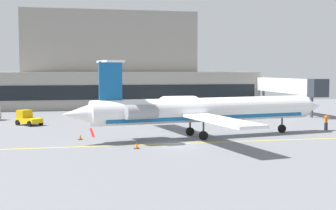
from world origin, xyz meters
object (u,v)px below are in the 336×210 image
Objects in this scene: pushback_tractor at (28,118)px; marshaller at (326,122)px; regional_jet at (202,110)px; fuel_tank at (179,103)px.

marshaller is at bearing -19.69° from pushback_tractor.
marshaller is at bearing 9.33° from regional_jet.
pushback_tractor is at bearing 141.54° from regional_jet.
regional_jet is 16.19m from marshaller.
regional_jet is 4.04× the size of fuel_tank.
pushback_tractor is 37.00m from marshaller.
pushback_tractor is (-18.97, 15.07, -1.98)m from regional_jet.
pushback_tractor is at bearing -150.98° from fuel_tank.
fuel_tank reaches higher than pushback_tractor.
pushback_tractor is 26.36m from fuel_tank.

